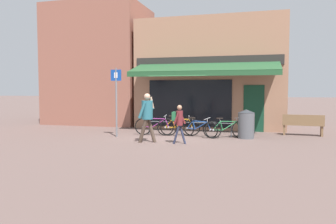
% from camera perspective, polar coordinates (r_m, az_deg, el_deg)
% --- Properties ---
extents(ground_plane, '(160.00, 160.00, 0.00)m').
position_cam_1_polar(ground_plane, '(12.93, 0.34, -4.49)').
color(ground_plane, brown).
extents(shop_front, '(7.19, 4.74, 5.34)m').
position_cam_1_polar(shop_front, '(16.83, 7.45, 6.51)').
color(shop_front, '#9E7056').
rests_on(shop_front, ground_plane).
extents(neighbour_building, '(5.27, 4.00, 6.52)m').
position_cam_1_polar(neighbour_building, '(19.33, -11.73, 7.87)').
color(neighbour_building, '#8E5647').
rests_on(neighbour_building, ground_plane).
extents(bike_rack_rail, '(3.54, 0.04, 0.57)m').
position_cam_1_polar(bike_rack_rail, '(13.43, 3.64, -2.15)').
color(bike_rack_rail, '#47494F').
rests_on(bike_rack_rail, ground_plane).
extents(bicycle_purple, '(1.80, 0.52, 0.86)m').
position_cam_1_polar(bicycle_purple, '(13.55, -2.19, -2.48)').
color(bicycle_purple, black).
rests_on(bicycle_purple, ground_plane).
extents(bicycle_orange, '(1.76, 0.57, 0.84)m').
position_cam_1_polar(bicycle_orange, '(13.46, 1.83, -2.55)').
color(bicycle_orange, black).
rests_on(bicycle_orange, ground_plane).
extents(bicycle_blue, '(1.65, 0.74, 0.80)m').
position_cam_1_polar(bicycle_blue, '(13.11, 5.30, -2.84)').
color(bicycle_blue, black).
rests_on(bicycle_blue, ground_plane).
extents(bicycle_green, '(1.66, 0.86, 0.83)m').
position_cam_1_polar(bicycle_green, '(12.98, 10.15, -2.92)').
color(bicycle_green, black).
rests_on(bicycle_green, ground_plane).
extents(pedestrian_adult, '(0.62, 0.66, 1.77)m').
position_cam_1_polar(pedestrian_adult, '(11.68, -3.65, -0.09)').
color(pedestrian_adult, '#47382D').
rests_on(pedestrian_adult, ground_plane).
extents(pedestrian_child, '(0.49, 0.35, 1.37)m').
position_cam_1_polar(pedestrian_child, '(11.38, 1.87, -1.25)').
color(pedestrian_child, '#282D47').
rests_on(pedestrian_child, ground_plane).
extents(litter_bin, '(0.64, 0.64, 1.13)m').
position_cam_1_polar(litter_bin, '(13.05, 13.46, -2.02)').
color(litter_bin, '#515459').
rests_on(litter_bin, ground_plane).
extents(parking_sign, '(0.44, 0.07, 2.74)m').
position_cam_1_polar(parking_sign, '(13.22, -9.00, 2.88)').
color(parking_sign, slate).
rests_on(parking_sign, ground_plane).
extents(park_bench, '(1.62, 0.54, 0.87)m').
position_cam_1_polar(park_bench, '(14.57, 22.44, -2.01)').
color(park_bench, brown).
rests_on(park_bench, ground_plane).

